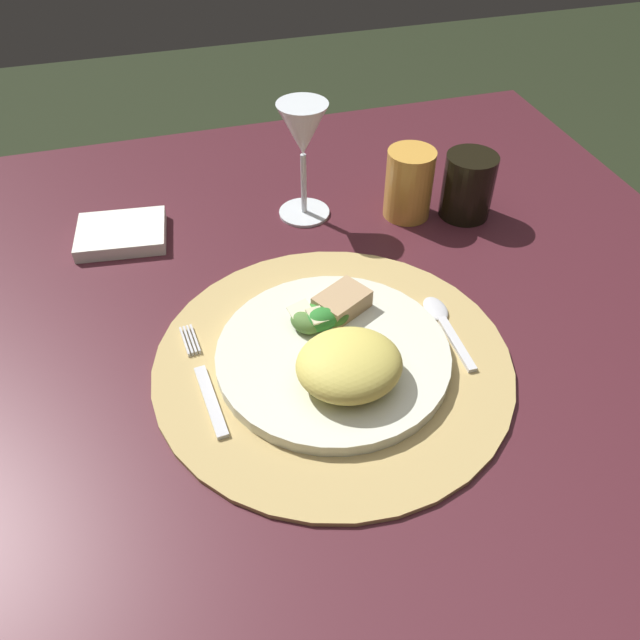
# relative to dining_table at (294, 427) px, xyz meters

# --- Properties ---
(ground_plane) EXTENTS (6.00, 6.00, 0.00)m
(ground_plane) POSITION_rel_dining_table_xyz_m (0.00, 0.00, -0.57)
(ground_plane) COLOR #232B19
(dining_table) EXTENTS (1.14, 1.05, 0.75)m
(dining_table) POSITION_rel_dining_table_xyz_m (0.00, 0.00, 0.00)
(dining_table) COLOR #471C24
(dining_table) RESTS_ON ground
(placemat) EXTENTS (0.39, 0.39, 0.01)m
(placemat) POSITION_rel_dining_table_xyz_m (0.03, -0.06, 0.18)
(placemat) COLOR tan
(placemat) RESTS_ON dining_table
(dinner_plate) EXTENTS (0.25, 0.25, 0.01)m
(dinner_plate) POSITION_rel_dining_table_xyz_m (0.03, -0.06, 0.19)
(dinner_plate) COLOR silver
(dinner_plate) RESTS_ON placemat
(pasta_serving) EXTENTS (0.11, 0.10, 0.04)m
(pasta_serving) POSITION_rel_dining_table_xyz_m (0.04, -0.10, 0.22)
(pasta_serving) COLOR #D5C458
(pasta_serving) RESTS_ON dinner_plate
(salad_greens) EXTENTS (0.07, 0.06, 0.02)m
(salad_greens) POSITION_rel_dining_table_xyz_m (0.03, -0.01, 0.21)
(salad_greens) COLOR #4E7835
(salad_greens) RESTS_ON dinner_plate
(bread_piece) EXTENTS (0.07, 0.06, 0.02)m
(bread_piece) POSITION_rel_dining_table_xyz_m (0.06, 0.00, 0.21)
(bread_piece) COLOR tan
(bread_piece) RESTS_ON dinner_plate
(fork) EXTENTS (0.03, 0.16, 0.00)m
(fork) POSITION_rel_dining_table_xyz_m (-0.11, -0.06, 0.18)
(fork) COLOR silver
(fork) RESTS_ON placemat
(spoon) EXTENTS (0.03, 0.12, 0.01)m
(spoon) POSITION_rel_dining_table_xyz_m (0.17, -0.04, 0.18)
(spoon) COLOR silver
(spoon) RESTS_ON placemat
(napkin) EXTENTS (0.13, 0.10, 0.02)m
(napkin) POSITION_rel_dining_table_xyz_m (-0.17, 0.24, 0.19)
(napkin) COLOR white
(napkin) RESTS_ON dining_table
(wine_glass) EXTENTS (0.07, 0.07, 0.16)m
(wine_glass) POSITION_rel_dining_table_xyz_m (0.08, 0.23, 0.30)
(wine_glass) COLOR silver
(wine_glass) RESTS_ON dining_table
(amber_tumbler) EXTENTS (0.07, 0.07, 0.10)m
(amber_tumbler) POSITION_rel_dining_table_xyz_m (0.22, 0.19, 0.22)
(amber_tumbler) COLOR gold
(amber_tumbler) RESTS_ON dining_table
(dark_tumbler) EXTENTS (0.07, 0.07, 0.09)m
(dark_tumbler) POSITION_rel_dining_table_xyz_m (0.30, 0.17, 0.22)
(dark_tumbler) COLOR black
(dark_tumbler) RESTS_ON dining_table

